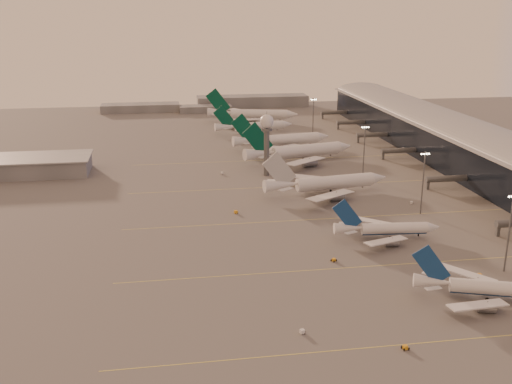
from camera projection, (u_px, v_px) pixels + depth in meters
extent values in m
plane|color=#575455|center=(320.00, 284.00, 174.79)|extent=(700.00, 700.00, 0.00)
cube|color=#DACB4D|center=(476.00, 338.00, 146.20)|extent=(180.00, 0.25, 0.02)
cube|color=#DACB4D|center=(404.00, 264.00, 188.69)|extent=(180.00, 0.25, 0.02)
cube|color=#DACB4D|center=(359.00, 217.00, 231.18)|extent=(180.00, 0.25, 0.02)
cube|color=#DACB4D|center=(328.00, 185.00, 273.67)|extent=(180.00, 0.25, 0.02)
cube|color=#DACB4D|center=(303.00, 159.00, 320.88)|extent=(180.00, 0.25, 0.02)
cube|color=black|center=(478.00, 154.00, 292.09)|extent=(36.00, 360.00, 18.00)
cylinder|color=gray|center=(480.00, 136.00, 289.45)|extent=(10.08, 360.00, 10.08)
cube|color=gray|center=(480.00, 136.00, 289.39)|extent=(40.00, 362.00, 0.80)
cube|color=#515458|center=(498.00, 230.00, 211.30)|extent=(1.20, 1.20, 4.40)
cylinder|color=#515458|center=(449.00, 179.00, 266.88)|extent=(22.00, 2.80, 2.80)
cube|color=#515458|center=(428.00, 184.00, 266.07)|extent=(1.20, 1.20, 4.40)
cylinder|color=#515458|center=(401.00, 150.00, 319.76)|extent=(22.00, 2.80, 2.80)
cube|color=#515458|center=(383.00, 155.00, 318.94)|extent=(1.20, 1.20, 4.40)
cylinder|color=#515458|center=(374.00, 135.00, 359.41)|extent=(22.00, 2.80, 2.80)
cube|color=#515458|center=(358.00, 139.00, 358.60)|extent=(1.20, 1.20, 4.40)
cylinder|color=#515458|center=(353.00, 122.00, 399.07)|extent=(22.00, 2.80, 2.80)
cube|color=#515458|center=(338.00, 126.00, 398.26)|extent=(1.20, 1.20, 4.40)
cylinder|color=#515458|center=(336.00, 112.00, 436.84)|extent=(22.00, 2.80, 2.80)
cube|color=#515458|center=(322.00, 116.00, 436.02)|extent=(1.20, 1.20, 4.40)
cube|color=slate|center=(4.00, 167.00, 287.93)|extent=(80.00, 25.00, 8.00)
cube|color=gray|center=(3.00, 159.00, 286.70)|extent=(82.00, 27.00, 0.60)
cylinder|color=#515458|center=(267.00, 153.00, 285.61)|extent=(2.60, 2.60, 22.00)
cylinder|color=#515458|center=(267.00, 129.00, 282.23)|extent=(5.20, 5.20, 1.20)
sphere|color=silver|center=(267.00, 121.00, 281.08)|extent=(6.40, 6.40, 6.40)
cylinder|color=#515458|center=(267.00, 113.00, 280.00)|extent=(0.16, 0.16, 2.00)
cylinder|color=#515458|center=(509.00, 233.00, 179.75)|extent=(0.56, 0.56, 25.00)
sphere|color=#FFEABF|center=(509.00, 197.00, 176.12)|extent=(0.56, 0.56, 0.56)
sphere|color=#FFEABF|center=(512.00, 196.00, 176.27)|extent=(0.56, 0.56, 0.56)
cylinder|color=#515458|center=(423.00, 183.00, 231.24)|extent=(0.56, 0.56, 25.00)
cube|color=#515458|center=(425.00, 153.00, 227.71)|extent=(3.60, 0.25, 0.25)
sphere|color=#FFEABF|center=(422.00, 154.00, 227.61)|extent=(0.56, 0.56, 0.56)
sphere|color=#FFEABF|center=(424.00, 154.00, 227.76)|extent=(0.56, 0.56, 0.56)
sphere|color=#FFEABF|center=(427.00, 154.00, 227.91)|extent=(0.56, 0.56, 0.56)
sphere|color=#FFEABF|center=(429.00, 154.00, 228.05)|extent=(0.56, 0.56, 0.56)
cylinder|color=#515458|center=(364.00, 151.00, 282.43)|extent=(0.56, 0.56, 25.00)
cube|color=#515458|center=(365.00, 126.00, 278.90)|extent=(3.60, 0.25, 0.25)
sphere|color=#FFEABF|center=(362.00, 127.00, 278.79)|extent=(0.56, 0.56, 0.56)
sphere|color=#FFEABF|center=(364.00, 127.00, 278.94)|extent=(0.56, 0.56, 0.56)
sphere|color=#FFEABF|center=(366.00, 127.00, 279.09)|extent=(0.56, 0.56, 0.56)
sphere|color=#FFEABF|center=(368.00, 127.00, 279.24)|extent=(0.56, 0.56, 0.56)
cylinder|color=#515458|center=(313.00, 118.00, 367.11)|extent=(0.56, 0.56, 25.00)
cube|color=#515458|center=(314.00, 99.00, 363.58)|extent=(3.60, 0.25, 0.25)
sphere|color=#FFEABF|center=(311.00, 100.00, 363.48)|extent=(0.56, 0.56, 0.56)
sphere|color=#FFEABF|center=(313.00, 100.00, 363.62)|extent=(0.56, 0.56, 0.56)
sphere|color=#FFEABF|center=(314.00, 100.00, 363.77)|extent=(0.56, 0.56, 0.56)
sphere|color=#FFEABF|center=(316.00, 100.00, 363.92)|extent=(0.56, 0.56, 0.56)
cube|color=slate|center=(141.00, 108.00, 467.12)|extent=(60.00, 18.00, 6.00)
cube|color=slate|center=(252.00, 101.00, 489.52)|extent=(90.00, 20.00, 9.00)
cube|color=slate|center=(205.00, 109.00, 465.27)|extent=(40.00, 15.00, 5.00)
cylinder|color=silver|center=(494.00, 290.00, 164.16)|extent=(23.43, 11.55, 3.99)
cylinder|color=navy|center=(493.00, 293.00, 164.42)|extent=(22.62, 10.34, 2.87)
cone|color=silver|center=(431.00, 283.00, 166.89)|extent=(10.60, 7.03, 3.99)
cube|color=silver|center=(478.00, 307.00, 156.13)|extent=(17.35, 6.42, 1.25)
cylinder|color=slate|center=(487.00, 310.00, 158.35)|extent=(5.14, 3.95, 2.59)
cube|color=slate|center=(487.00, 306.00, 158.02)|extent=(0.38, 0.35, 1.60)
cube|color=silver|center=(466.00, 275.00, 174.59)|extent=(14.37, 15.14, 1.25)
cylinder|color=slate|center=(477.00, 285.00, 172.45)|extent=(5.14, 3.95, 2.59)
cube|color=slate|center=(478.00, 282.00, 172.12)|extent=(0.38, 0.35, 1.60)
cube|color=navy|center=(431.00, 267.00, 165.53)|extent=(10.45, 3.98, 11.89)
cube|color=silver|center=(433.00, 290.00, 162.59)|extent=(4.70, 2.21, 0.26)
cube|color=silver|center=(430.00, 276.00, 171.12)|extent=(4.40, 4.42, 0.26)
cylinder|color=black|center=(484.00, 294.00, 167.44)|extent=(1.26, 0.88, 1.16)
cylinder|color=black|center=(487.00, 302.00, 163.10)|extent=(1.26, 0.88, 1.16)
cylinder|color=silver|center=(394.00, 230.00, 208.78)|extent=(23.42, 5.88, 3.94)
cylinder|color=navy|center=(394.00, 232.00, 209.04)|extent=(22.86, 4.75, 2.84)
cone|color=silver|center=(433.00, 229.00, 209.73)|extent=(4.80, 4.31, 3.94)
cone|color=silver|center=(348.00, 230.00, 207.50)|extent=(10.01, 4.75, 3.94)
cube|color=silver|center=(386.00, 242.00, 199.34)|extent=(16.94, 10.16, 1.24)
cylinder|color=slate|center=(392.00, 245.00, 202.25)|extent=(4.68, 2.93, 2.56)
cube|color=slate|center=(392.00, 242.00, 201.92)|extent=(0.33, 0.28, 1.58)
cube|color=silver|center=(371.00, 222.00, 217.84)|extent=(16.19, 12.35, 1.24)
cylinder|color=slate|center=(380.00, 229.00, 216.38)|extent=(4.68, 2.93, 2.56)
cube|color=slate|center=(380.00, 226.00, 216.05)|extent=(0.33, 0.28, 1.58)
cube|color=navy|center=(347.00, 216.00, 206.04)|extent=(10.82, 1.28, 11.76)
cube|color=silver|center=(351.00, 234.00, 203.20)|extent=(4.79, 3.19, 0.26)
cube|color=silver|center=(345.00, 225.00, 211.75)|extent=(4.71, 3.74, 0.26)
cylinder|color=black|center=(418.00, 236.00, 210.18)|extent=(0.52, 0.52, 1.04)
cylinder|color=black|center=(387.00, 235.00, 211.60)|extent=(1.18, 0.61, 1.14)
cylinder|color=black|center=(390.00, 239.00, 207.25)|extent=(1.18, 0.61, 1.14)
cylinder|color=silver|center=(335.00, 184.00, 260.58)|extent=(35.67, 10.43, 5.51)
cylinder|color=silver|center=(335.00, 187.00, 260.94)|extent=(34.75, 8.80, 3.97)
cone|color=silver|center=(378.00, 180.00, 266.48)|extent=(7.53, 6.41, 5.51)
cone|color=silver|center=(281.00, 188.00, 253.35)|extent=(15.41, 7.54, 5.51)
cube|color=silver|center=(330.00, 198.00, 245.06)|extent=(23.89, 19.65, 1.64)
cylinder|color=slate|center=(336.00, 200.00, 250.07)|extent=(7.26, 4.51, 3.58)
cube|color=slate|center=(336.00, 197.00, 249.70)|extent=(0.30, 0.26, 2.20)
cube|color=silver|center=(304.00, 179.00, 271.84)|extent=(25.78, 14.12, 1.64)
cylinder|color=slate|center=(316.00, 185.00, 270.53)|extent=(7.26, 4.51, 3.58)
cube|color=slate|center=(316.00, 183.00, 270.15)|extent=(0.30, 0.26, 2.20)
cube|color=#A9ACB1|center=(279.00, 173.00, 251.24)|extent=(15.16, 2.46, 16.34)
cube|color=silver|center=(286.00, 192.00, 247.00)|extent=(7.08, 5.94, 0.22)
cube|color=silver|center=(275.00, 183.00, 259.46)|extent=(7.28, 4.53, 0.22)
cylinder|color=black|center=(362.00, 189.00, 265.33)|extent=(0.44, 0.44, 0.89)
cylinder|color=black|center=(327.00, 191.00, 262.54)|extent=(1.03, 0.58, 0.98)
cylinder|color=black|center=(331.00, 193.00, 258.97)|extent=(1.03, 0.58, 0.98)
cylinder|color=silver|center=(307.00, 153.00, 315.42)|extent=(38.76, 15.44, 6.20)
cylinder|color=silver|center=(307.00, 155.00, 315.83)|extent=(37.59, 13.57, 4.46)
cone|color=silver|center=(344.00, 149.00, 324.05)|extent=(8.73, 7.83, 6.20)
cone|color=silver|center=(259.00, 156.00, 304.93)|extent=(17.14, 9.96, 6.20)
cube|color=silver|center=(305.00, 163.00, 297.98)|extent=(25.00, 23.53, 1.83)
cylinder|color=slate|center=(309.00, 166.00, 303.85)|extent=(8.20, 5.73, 4.03)
cube|color=slate|center=(310.00, 163.00, 303.42)|extent=(0.38, 0.34, 2.48)
cube|color=silver|center=(277.00, 150.00, 326.38)|extent=(28.63, 12.92, 1.83)
cylinder|color=slate|center=(288.00, 155.00, 325.54)|extent=(8.20, 5.73, 4.03)
cube|color=slate|center=(288.00, 152.00, 325.11)|extent=(0.38, 0.34, 2.48)
cube|color=#033D2B|center=(258.00, 142.00, 302.46)|extent=(16.61, 4.55, 18.34)
cube|color=silver|center=(265.00, 159.00, 298.25)|extent=(7.48, 6.93, 0.27)
cube|color=silver|center=(253.00, 153.00, 311.32)|extent=(7.85, 4.25, 0.27)
cylinder|color=black|center=(330.00, 157.00, 322.04)|extent=(0.53, 0.53, 1.07)
cylinder|color=black|center=(299.00, 159.00, 317.43)|extent=(1.27, 0.81, 1.18)
cylinder|color=black|center=(303.00, 161.00, 313.30)|extent=(1.27, 0.81, 1.18)
cylinder|color=silver|center=(288.00, 141.00, 344.40)|extent=(36.54, 11.37, 5.82)
cylinder|color=silver|center=(288.00, 143.00, 344.78)|extent=(35.57, 9.65, 4.19)
cone|color=silver|center=(323.00, 139.00, 350.73)|extent=(7.80, 6.84, 5.82)
cone|color=silver|center=(246.00, 143.00, 336.65)|extent=(15.85, 8.11, 5.82)
cube|color=silver|center=(283.00, 149.00, 328.28)|extent=(24.57, 20.60, 1.72)
cylinder|color=slate|center=(288.00, 152.00, 333.54)|extent=(7.49, 4.82, 3.78)
cube|color=slate|center=(288.00, 149.00, 333.14)|extent=(0.34, 0.29, 2.33)
cube|color=silver|center=(265.00, 138.00, 355.88)|extent=(26.74, 14.28, 1.72)
cylinder|color=slate|center=(274.00, 143.00, 354.62)|extent=(7.49, 4.82, 3.78)
cube|color=slate|center=(274.00, 141.00, 354.22)|extent=(0.34, 0.29, 2.33)
cube|color=#033D2B|center=(245.00, 131.00, 334.39)|extent=(15.86, 2.84, 17.22)
cube|color=silver|center=(249.00, 145.00, 330.18)|extent=(7.22, 6.15, 0.25)
cube|color=silver|center=(242.00, 140.00, 342.88)|extent=(7.44, 4.55, 0.25)
cylinder|color=black|center=(310.00, 145.00, 349.49)|extent=(0.50, 0.50, 1.00)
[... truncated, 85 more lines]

